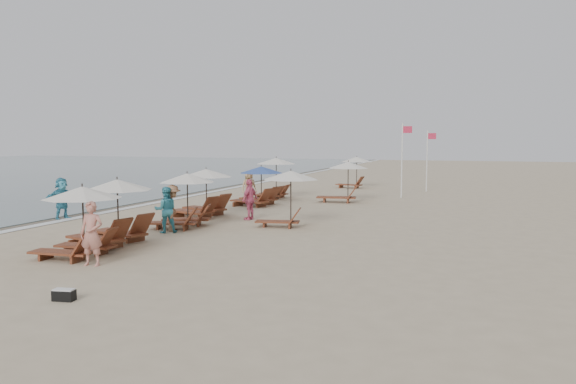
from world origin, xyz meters
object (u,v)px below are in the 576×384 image
(lounger_station_3, at_px, (201,194))
(beachgoer_mid_b, at_px, (172,208))
(beachgoer_far_b, at_px, (249,187))
(flag_pole_near, at_px, (403,156))
(waterline_walker, at_px, (62,198))
(beachgoer_near, at_px, (92,234))
(beachgoer_mid_a, at_px, (166,210))
(inland_station_2, at_px, (354,168))
(lounger_station_1, at_px, (111,214))
(inland_station_0, at_px, (286,189))
(lounger_station_0, at_px, (78,220))
(lounger_station_4, at_px, (256,187))
(inland_station_1, at_px, (342,179))
(duffel_bag, at_px, (64,295))
(lounger_station_5, at_px, (274,175))
(beachgoer_far_a, at_px, (250,199))
(lounger_station_2, at_px, (183,200))

(lounger_station_3, height_order, beachgoer_mid_b, lounger_station_3)
(beachgoer_far_b, relative_size, flag_pole_near, 0.40)
(waterline_walker, bearing_deg, flag_pole_near, -27.47)
(beachgoer_near, distance_m, beachgoer_mid_a, 5.43)
(inland_station_2, height_order, beachgoer_mid_a, inland_station_2)
(lounger_station_1, distance_m, beachgoer_near, 3.11)
(inland_station_0, height_order, flag_pole_near, flag_pole_near)
(inland_station_0, distance_m, waterline_walker, 10.04)
(lounger_station_0, distance_m, waterline_walker, 8.77)
(lounger_station_4, height_order, inland_station_1, inland_station_1)
(lounger_station_4, height_order, waterline_walker, lounger_station_4)
(duffel_bag, bearing_deg, beachgoer_near, 119.01)
(inland_station_0, bearing_deg, lounger_station_5, 113.56)
(lounger_station_0, xyz_separation_m, inland_station_1, (3.84, 16.55, 0.17))
(inland_station_2, distance_m, beachgoer_mid_a, 21.18)
(beachgoer_mid_a, bearing_deg, flag_pole_near, -148.38)
(lounger_station_4, height_order, lounger_station_5, lounger_station_5)
(beachgoer_far_a, bearing_deg, beachgoer_mid_b, -12.81)
(inland_station_1, height_order, beachgoer_near, inland_station_1)
(lounger_station_3, height_order, beachgoer_near, lounger_station_3)
(lounger_station_1, bearing_deg, flag_pole_near, 68.67)
(duffel_bag, bearing_deg, lounger_station_5, 98.58)
(inland_station_0, distance_m, inland_station_2, 18.32)
(inland_station_1, bearing_deg, waterline_walker, -134.10)
(inland_station_0, distance_m, duffel_bag, 11.17)
(lounger_station_3, bearing_deg, inland_station_1, 59.01)
(inland_station_0, distance_m, beachgoer_near, 8.58)
(lounger_station_5, bearing_deg, beachgoer_far_b, -101.09)
(inland_station_2, height_order, flag_pole_near, flag_pole_near)
(inland_station_2, distance_m, beachgoer_mid_b, 20.80)
(lounger_station_5, height_order, beachgoer_mid_b, lounger_station_5)
(beachgoer_mid_a, height_order, duffel_bag, beachgoer_mid_a)
(lounger_station_2, xyz_separation_m, lounger_station_5, (-0.50, 11.32, 0.28))
(flag_pole_near, bearing_deg, inland_station_1, -128.81)
(lounger_station_0, xyz_separation_m, beachgoer_mid_b, (0.11, 5.00, -0.23))
(inland_station_0, height_order, inland_station_2, same)
(lounger_station_1, xyz_separation_m, inland_station_2, (2.84, 23.63, 0.42))
(lounger_station_0, height_order, duffel_bag, lounger_station_0)
(inland_station_0, xyz_separation_m, inland_station_1, (0.02, 9.17, -0.22))
(lounger_station_2, bearing_deg, waterline_walker, 176.61)
(lounger_station_4, xyz_separation_m, waterline_walker, (-6.10, -7.32, -0.09))
(lounger_station_0, height_order, inland_station_0, inland_station_0)
(beachgoer_mid_a, bearing_deg, lounger_station_0, 53.91)
(lounger_station_1, bearing_deg, beachgoer_mid_a, 79.92)
(beachgoer_far_a, distance_m, duffel_bag, 12.42)
(lounger_station_2, xyz_separation_m, beachgoer_far_a, (1.64, 2.82, -0.19))
(lounger_station_2, xyz_separation_m, inland_station_1, (3.80, 10.67, 0.21))
(lounger_station_2, distance_m, inland_station_2, 19.92)
(beachgoer_mid_b, bearing_deg, inland_station_2, -30.44)
(flag_pole_near, bearing_deg, lounger_station_4, -135.97)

